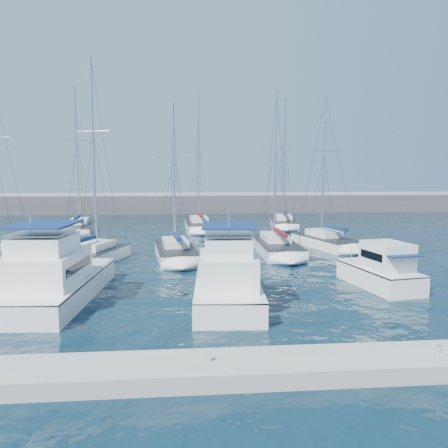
{
  "coord_description": "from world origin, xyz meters",
  "views": [
    {
      "loc": [
        -0.72,
        -24.84,
        6.78
      ],
      "look_at": [
        2.15,
        7.76,
        3.0
      ],
      "focal_mm": 35.0,
      "sensor_mm": 36.0,
      "label": 1
    }
  ],
  "objects": [
    {
      "name": "motor_yacht_port_inner",
      "position": [
        -7.8,
        -1.44,
        1.13
      ],
      "size": [
        4.64,
        10.53,
        4.69
      ],
      "rotation": [
        0.0,
        0.0,
        -0.07
      ],
      "color": "white",
      "rests_on": "ground"
    },
    {
      "name": "sailboat_back_c",
      "position": [
        11.68,
        29.43,
        0.55
      ],
      "size": [
        4.23,
        8.6,
        16.68
      ],
      "rotation": [
        0.0,
        0.0,
        -0.15
      ],
      "color": "silver",
      "rests_on": "ground"
    },
    {
      "name": "dock_cleat_centre",
      "position": [
        0.0,
        -11.0,
        0.72
      ],
      "size": [
        0.16,
        0.16,
        0.25
      ],
      "primitive_type": "cylinder",
      "color": "silver",
      "rests_on": "dock"
    },
    {
      "name": "dock",
      "position": [
        0.0,
        -11.0,
        0.3
      ],
      "size": [
        40.0,
        2.2,
        0.6
      ],
      "primitive_type": "cube",
      "color": "gray",
      "rests_on": "ground"
    },
    {
      "name": "motor_yacht_stbd_inner",
      "position": [
        1.39,
        -2.89,
        1.13
      ],
      "size": [
        3.88,
        8.45,
        4.69
      ],
      "rotation": [
        0.0,
        0.0,
        -0.06
      ],
      "color": "silver",
      "rests_on": "ground"
    },
    {
      "name": "sailboat_mid_b",
      "position": [
        -7.91,
        8.89,
        0.55
      ],
      "size": [
        5.2,
        7.88,
        16.03
      ],
      "rotation": [
        0.0,
        0.0,
        -0.32
      ],
      "color": "white",
      "rests_on": "ground"
    },
    {
      "name": "sailboat_back_a",
      "position": [
        -13.11,
        26.74,
        0.54
      ],
      "size": [
        4.3,
        9.7,
        17.06
      ],
      "rotation": [
        0.0,
        0.0,
        0.14
      ],
      "color": "white",
      "rests_on": "ground"
    },
    {
      "name": "sailboat_mid_e",
      "position": [
        12.22,
        14.19,
        0.52
      ],
      "size": [
        5.03,
        8.38,
        14.17
      ],
      "rotation": [
        0.0,
        0.0,
        0.27
      ],
      "color": "silver",
      "rests_on": "ground"
    },
    {
      "name": "motor_yacht_stbd_outer",
      "position": [
        10.88,
        -0.23,
        0.94
      ],
      "size": [
        3.41,
        6.1,
        3.2
      ],
      "rotation": [
        0.0,
        0.0,
        0.17
      ],
      "color": "silver",
      "rests_on": "ground"
    },
    {
      "name": "sailboat_back_b",
      "position": [
        0.9,
        28.07,
        0.53
      ],
      "size": [
        3.59,
        9.7,
        17.04
      ],
      "rotation": [
        0.0,
        0.0,
        0.05
      ],
      "color": "white",
      "rests_on": "ground"
    },
    {
      "name": "sailboat_mid_c",
      "position": [
        -1.56,
        9.86,
        0.5
      ],
      "size": [
        3.9,
        8.46,
        12.78
      ],
      "rotation": [
        0.0,
        0.0,
        0.12
      ],
      "color": "silver",
      "rests_on": "ground"
    },
    {
      "name": "dock_cleat_near_stbd",
      "position": [
        8.0,
        -11.0,
        0.72
      ],
      "size": [
        0.16,
        0.16,
        0.25
      ],
      "primitive_type": "cylinder",
      "color": "silver",
      "rests_on": "dock"
    },
    {
      "name": "breakwater",
      "position": [
        0.0,
        52.0,
        1.05
      ],
      "size": [
        160.0,
        6.0,
        4.45
      ],
      "color": "#424244",
      "rests_on": "ground"
    },
    {
      "name": "ground",
      "position": [
        0.0,
        0.0,
        0.0
      ],
      "size": [
        220.0,
        220.0,
        0.0
      ],
      "primitive_type": "plane",
      "color": "black",
      "rests_on": "ground"
    },
    {
      "name": "sailboat_mid_d",
      "position": [
        7.04,
        11.89,
        0.5
      ],
      "size": [
        3.27,
        9.66,
        14.25
      ],
      "rotation": [
        0.0,
        0.0,
        -0.01
      ],
      "color": "silver",
      "rests_on": "ground"
    }
  ]
}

